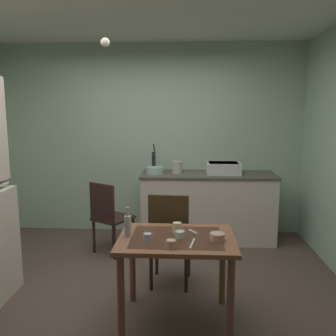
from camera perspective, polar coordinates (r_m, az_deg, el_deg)
name	(u,v)px	position (r m, az deg, el deg)	size (l,w,h in m)	color
ground_plane	(132,297)	(3.56, -5.79, -19.88)	(5.20, 5.20, 0.00)	brown
wall_back	(151,140)	(5.06, -2.69, 4.56)	(4.30, 0.10, 2.65)	#B0CFB4
counter_cabinet	(207,207)	(4.83, 6.37, -6.18)	(1.77, 0.64, 0.91)	beige
sink_basin	(223,168)	(4.73, 8.87, 0.02)	(0.44, 0.34, 0.15)	white
hand_pump	(154,160)	(4.76, -2.32, 1.28)	(0.05, 0.27, 0.39)	#232328
mixing_bowl_counter	(155,170)	(4.68, -2.14, -0.37)	(0.23, 0.23, 0.09)	#ADD1C1
stoneware_crock	(177,167)	(4.72, 1.48, 0.13)	(0.14, 0.14, 0.16)	beige
dining_table	(177,250)	(2.94, 1.38, -13.11)	(0.93, 0.70, 0.72)	brown
chair_far_side	(170,238)	(3.52, 0.29, -11.14)	(0.43, 0.43, 0.96)	#37281D
chair_by_counter	(109,216)	(4.38, -9.41, -7.60)	(0.55, 0.55, 0.89)	#33211C
serving_bowl_wide	(217,237)	(2.85, 7.94, -10.90)	(0.12, 0.12, 0.06)	tan
mug_dark	(148,238)	(2.80, -3.29, -11.13)	(0.06, 0.06, 0.07)	#9EB2C6
teacup_cream	(171,244)	(2.68, 0.50, -12.13)	(0.07, 0.07, 0.06)	tan
teacup_mint	(177,228)	(2.98, 1.48, -9.61)	(0.07, 0.07, 0.09)	beige
mug_tall	(180,235)	(2.88, 1.94, -10.66)	(0.08, 0.08, 0.06)	#ADD1C1
glass_bottle	(128,225)	(2.91, -6.48, -9.09)	(0.06, 0.06, 0.24)	#B7BCC1
table_knife	(192,243)	(2.77, 3.92, -11.99)	(0.21, 0.02, 0.01)	silver
teaspoon_near_bowl	(193,231)	(3.03, 4.03, -10.15)	(0.12, 0.02, 0.01)	beige
pendant_bulb	(105,42)	(3.30, -10.07, 19.26)	(0.08, 0.08, 0.08)	#F9EFCC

